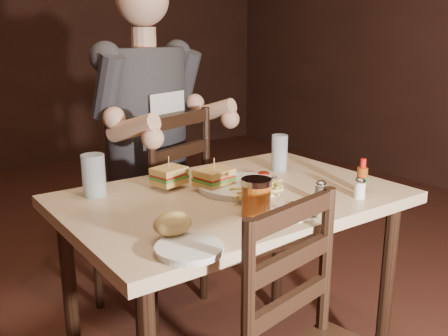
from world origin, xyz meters
TOP-DOWN VIEW (x-y plane):
  - room_shell at (0.00, 0.00)m, footprint 7.00×7.00m
  - main_table at (0.05, -0.31)m, footprint 1.14×0.77m
  - chair_far at (0.08, 0.41)m, footprint 0.59×0.62m
  - diner at (0.10, 0.36)m, footprint 0.73×0.66m
  - dinner_plate at (0.10, -0.28)m, footprint 0.29×0.29m
  - sandwich_left at (-0.10, -0.13)m, footprint 0.13×0.11m
  - sandwich_right at (0.02, -0.24)m, footprint 0.14×0.12m
  - fries_pile at (0.10, -0.39)m, footprint 0.24×0.17m
  - ketchup_dollop at (0.25, -0.23)m, footprint 0.05×0.05m
  - glass_left at (-0.34, -0.06)m, footprint 0.08×0.08m
  - glass_right at (0.38, -0.17)m, footprint 0.06×0.06m
  - hot_sauce at (0.43, -0.54)m, footprint 0.04×0.04m
  - salt_shaker at (0.37, -0.58)m, footprint 0.04×0.04m
  - pepper_shaker at (0.24, -0.54)m, footprint 0.04×0.04m
  - syrup_dispenser at (-0.02, -0.52)m, footprint 0.09×0.09m
  - napkin at (0.05, -0.55)m, footprint 0.20×0.20m
  - knife at (0.07, -0.56)m, footprint 0.13×0.15m
  - fork at (0.13, -0.57)m, footprint 0.05×0.15m
  - side_plate at (-0.31, -0.63)m, footprint 0.17×0.17m
  - bread_roll at (-0.31, -0.53)m, footprint 0.11×0.09m

SIDE VIEW (x-z plane):
  - chair_far at x=0.08m, z-range 0.00..0.97m
  - main_table at x=0.05m, z-range 0.30..1.07m
  - napkin at x=0.05m, z-range 0.77..0.77m
  - knife at x=0.07m, z-range 0.77..0.78m
  - fork at x=0.13m, z-range 0.77..0.78m
  - side_plate at x=-0.31m, z-range 0.77..0.78m
  - dinner_plate at x=0.10m, z-range 0.77..0.79m
  - ketchup_dollop at x=0.25m, z-range 0.79..0.80m
  - salt_shaker at x=0.37m, z-range 0.77..0.84m
  - pepper_shaker at x=0.24m, z-range 0.77..0.84m
  - fries_pile at x=0.10m, z-range 0.79..0.82m
  - bread_roll at x=-0.31m, z-range 0.78..0.85m
  - syrup_dispenser at x=-0.02m, z-range 0.77..0.89m
  - hot_sauce at x=0.43m, z-range 0.77..0.89m
  - sandwich_left at x=-0.10m, z-range 0.79..0.88m
  - sandwich_right at x=0.02m, z-range 0.79..0.89m
  - glass_left at x=-0.34m, z-range 0.77..0.91m
  - glass_right at x=0.38m, z-range 0.77..0.91m
  - diner at x=0.10m, z-range 0.50..1.55m
  - room_shell at x=0.00m, z-range -2.10..4.90m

